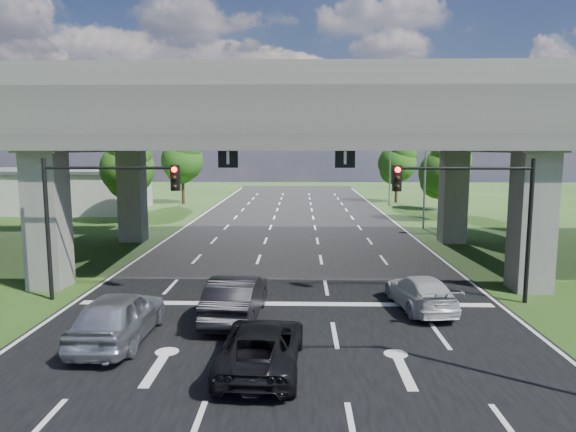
{
  "coord_description": "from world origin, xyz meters",
  "views": [
    {
      "loc": [
        0.59,
        -16.99,
        6.41
      ],
      "look_at": [
        0.0,
        7.73,
        3.13
      ],
      "focal_mm": 32.0,
      "sensor_mm": 36.0,
      "label": 1
    }
  ],
  "objects_px": {
    "car_silver": "(119,316)",
    "car_white": "(420,292)",
    "streetlight_beyond": "(387,153)",
    "car_trailing": "(262,346)",
    "signal_right": "(478,203)",
    "signal_left": "(97,202)",
    "car_dark": "(236,297)",
    "streetlight_far": "(421,155)"
  },
  "relations": [
    {
      "from": "signal_left",
      "to": "car_trailing",
      "type": "relative_size",
      "value": 1.23
    },
    {
      "from": "signal_right",
      "to": "car_trailing",
      "type": "xyz_separation_m",
      "value": [
        -8.34,
        -6.7,
        -3.48
      ]
    },
    {
      "from": "signal_left",
      "to": "car_white",
      "type": "xyz_separation_m",
      "value": [
        13.22,
        -0.94,
        -3.49
      ]
    },
    {
      "from": "car_silver",
      "to": "car_dark",
      "type": "distance_m",
      "value": 4.31
    },
    {
      "from": "signal_left",
      "to": "car_white",
      "type": "height_order",
      "value": "signal_left"
    },
    {
      "from": "car_silver",
      "to": "car_white",
      "type": "bearing_deg",
      "value": -159.83
    },
    {
      "from": "signal_left",
      "to": "car_white",
      "type": "bearing_deg",
      "value": -4.08
    },
    {
      "from": "car_trailing",
      "to": "signal_left",
      "type": "bearing_deg",
      "value": -39.73
    },
    {
      "from": "car_dark",
      "to": "car_white",
      "type": "height_order",
      "value": "car_dark"
    },
    {
      "from": "signal_left",
      "to": "streetlight_beyond",
      "type": "distance_m",
      "value": 40.3
    },
    {
      "from": "signal_right",
      "to": "signal_left",
      "type": "distance_m",
      "value": 15.65
    },
    {
      "from": "car_dark",
      "to": "signal_left",
      "type": "bearing_deg",
      "value": -17.5
    },
    {
      "from": "streetlight_beyond",
      "to": "car_white",
      "type": "relative_size",
      "value": 2.19
    },
    {
      "from": "car_dark",
      "to": "car_trailing",
      "type": "distance_m",
      "value": 4.56
    },
    {
      "from": "signal_left",
      "to": "car_silver",
      "type": "relative_size",
      "value": 1.19
    },
    {
      "from": "signal_left",
      "to": "car_dark",
      "type": "bearing_deg",
      "value": -21.1
    },
    {
      "from": "signal_left",
      "to": "car_white",
      "type": "distance_m",
      "value": 13.71
    },
    {
      "from": "car_silver",
      "to": "car_trailing",
      "type": "xyz_separation_m",
      "value": [
        4.89,
        -1.99,
        -0.18
      ]
    },
    {
      "from": "car_dark",
      "to": "car_white",
      "type": "relative_size",
      "value": 1.1
    },
    {
      "from": "streetlight_far",
      "to": "car_trailing",
      "type": "relative_size",
      "value": 2.06
    },
    {
      "from": "signal_right",
      "to": "streetlight_far",
      "type": "relative_size",
      "value": 0.6
    },
    {
      "from": "signal_right",
      "to": "signal_left",
      "type": "bearing_deg",
      "value": 180.0
    },
    {
      "from": "signal_left",
      "to": "signal_right",
      "type": "bearing_deg",
      "value": 0.0
    },
    {
      "from": "car_silver",
      "to": "car_dark",
      "type": "relative_size",
      "value": 1.0
    },
    {
      "from": "signal_left",
      "to": "car_trailing",
      "type": "xyz_separation_m",
      "value": [
        7.31,
        -6.7,
        -3.48
      ]
    },
    {
      "from": "car_dark",
      "to": "car_white",
      "type": "bearing_deg",
      "value": -165.54
    },
    {
      "from": "streetlight_beyond",
      "to": "car_silver",
      "type": "bearing_deg",
      "value": -110.82
    },
    {
      "from": "signal_left",
      "to": "car_dark",
      "type": "height_order",
      "value": "signal_left"
    },
    {
      "from": "car_white",
      "to": "car_trailing",
      "type": "bearing_deg",
      "value": 37.04
    },
    {
      "from": "signal_left",
      "to": "car_silver",
      "type": "height_order",
      "value": "signal_left"
    },
    {
      "from": "signal_left",
      "to": "car_trailing",
      "type": "height_order",
      "value": "signal_left"
    },
    {
      "from": "streetlight_far",
      "to": "car_dark",
      "type": "bearing_deg",
      "value": -117.99
    },
    {
      "from": "signal_right",
      "to": "car_silver",
      "type": "height_order",
      "value": "signal_right"
    },
    {
      "from": "signal_right",
      "to": "streetlight_beyond",
      "type": "bearing_deg",
      "value": 86.39
    },
    {
      "from": "signal_right",
      "to": "car_dark",
      "type": "distance_m",
      "value": 10.45
    },
    {
      "from": "car_silver",
      "to": "car_trailing",
      "type": "distance_m",
      "value": 5.28
    },
    {
      "from": "signal_right",
      "to": "streetlight_far",
      "type": "bearing_deg",
      "value": 83.53
    },
    {
      "from": "streetlight_beyond",
      "to": "car_trailing",
      "type": "distance_m",
      "value": 44.35
    },
    {
      "from": "streetlight_beyond",
      "to": "car_dark",
      "type": "relative_size",
      "value": 1.99
    },
    {
      "from": "signal_right",
      "to": "streetlight_far",
      "type": "distance_m",
      "value": 20.25
    },
    {
      "from": "signal_right",
      "to": "car_white",
      "type": "distance_m",
      "value": 4.36
    },
    {
      "from": "streetlight_far",
      "to": "car_silver",
      "type": "xyz_separation_m",
      "value": [
        -15.5,
        -24.76,
        -4.96
      ]
    }
  ]
}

